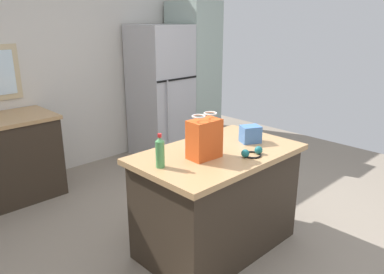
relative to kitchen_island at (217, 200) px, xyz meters
The scene contains 9 objects.
ground 0.46m from the kitchen_island, 76.50° to the right, with size 6.81×6.81×0.00m, color gray.
back_wall 2.72m from the kitchen_island, 89.62° to the left, with size 5.67×0.13×2.68m.
kitchen_island is the anchor object (origin of this frame).
refrigerator 2.48m from the kitchen_island, 61.34° to the left, with size 0.70×0.75×1.81m.
tall_cabinet 2.87m from the kitchen_island, 49.76° to the left, with size 0.54×0.67×2.11m.
shopping_bag 0.62m from the kitchen_island, behind, with size 0.26×0.17×0.35m.
small_box 0.63m from the kitchen_island, ahead, with size 0.16×0.12×0.14m, color #4775B7.
bottle 0.78m from the kitchen_island, behind, with size 0.07×0.07×0.25m.
ear_defenders 0.53m from the kitchen_island, 65.65° to the right, with size 0.20×0.18×0.06m.
Camera 1 is at (-2.16, -1.77, 1.91)m, focal length 35.19 mm.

